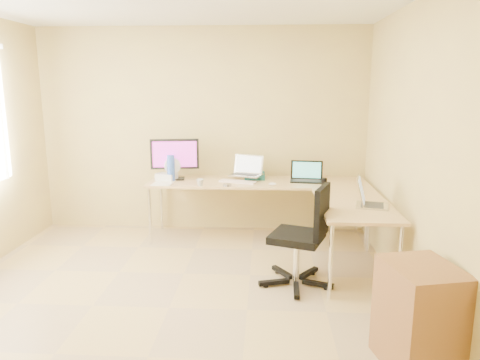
# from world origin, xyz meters

# --- Properties ---
(floor) EXTENTS (4.50, 4.50, 0.00)m
(floor) POSITION_xyz_m (0.00, 0.00, 0.00)
(floor) COLOR tan
(floor) RESTS_ON ground
(wall_back) EXTENTS (4.50, 0.00, 4.50)m
(wall_back) POSITION_xyz_m (0.00, 2.25, 1.30)
(wall_back) COLOR tan
(wall_back) RESTS_ON ground
(wall_front) EXTENTS (4.50, 0.00, 4.50)m
(wall_front) POSITION_xyz_m (0.00, -2.25, 1.30)
(wall_front) COLOR tan
(wall_front) RESTS_ON ground
(wall_right) EXTENTS (0.00, 4.50, 4.50)m
(wall_right) POSITION_xyz_m (2.10, 0.00, 1.30)
(wall_right) COLOR tan
(wall_right) RESTS_ON ground
(desk_main) EXTENTS (2.65, 0.70, 0.73)m
(desk_main) POSITION_xyz_m (0.72, 1.85, 0.36)
(desk_main) COLOR tan
(desk_main) RESTS_ON ground
(desk_return) EXTENTS (0.70, 1.30, 0.73)m
(desk_return) POSITION_xyz_m (1.70, 0.85, 0.36)
(desk_return) COLOR tan
(desk_return) RESTS_ON ground
(monitor) EXTENTS (0.62, 0.28, 0.51)m
(monitor) POSITION_xyz_m (-0.30, 1.90, 0.98)
(monitor) COLOR black
(monitor) RESTS_ON desk_main
(book_stack) EXTENTS (0.26, 0.34, 0.06)m
(book_stack) POSITION_xyz_m (0.68, 2.05, 0.76)
(book_stack) COLOR #195D5E
(book_stack) RESTS_ON desk_main
(laptop_center) EXTENTS (0.45, 0.40, 0.24)m
(laptop_center) POSITION_xyz_m (0.58, 1.91, 0.91)
(laptop_center) COLOR silver
(laptop_center) RESTS_ON desk_main
(laptop_black) EXTENTS (0.41, 0.32, 0.24)m
(laptop_black) POSITION_xyz_m (1.32, 1.86, 0.85)
(laptop_black) COLOR black
(laptop_black) RESTS_ON desk_main
(keyboard) EXTENTS (0.46, 0.26, 0.02)m
(keyboard) POSITION_xyz_m (0.49, 1.76, 0.74)
(keyboard) COLOR white
(keyboard) RESTS_ON desk_main
(mouse) EXTENTS (0.10, 0.07, 0.03)m
(mouse) POSITION_xyz_m (0.90, 1.63, 0.75)
(mouse) COLOR white
(mouse) RESTS_ON desk_main
(mug) EXTENTS (0.11, 0.11, 0.08)m
(mug) POSITION_xyz_m (0.06, 1.55, 0.77)
(mug) COLOR silver
(mug) RESTS_ON desk_main
(cd_stack) EXTENTS (0.12, 0.12, 0.03)m
(cd_stack) POSITION_xyz_m (0.38, 1.55, 0.74)
(cd_stack) COLOR silver
(cd_stack) RESTS_ON desk_main
(water_bottle) EXTENTS (0.12, 0.12, 0.32)m
(water_bottle) POSITION_xyz_m (-0.33, 1.80, 0.89)
(water_bottle) COLOR blue
(water_bottle) RESTS_ON desk_main
(papers) EXTENTS (0.24, 0.34, 0.01)m
(papers) POSITION_xyz_m (-0.40, 1.67, 0.73)
(papers) COLOR white
(papers) RESTS_ON desk_main
(white_box) EXTENTS (0.28, 0.24, 0.09)m
(white_box) POSITION_xyz_m (-0.40, 1.85, 0.77)
(white_box) COLOR silver
(white_box) RESTS_ON desk_main
(desk_fan) EXTENTS (0.26, 0.26, 0.25)m
(desk_fan) POSITION_xyz_m (-0.32, 1.88, 0.86)
(desk_fan) COLOR white
(desk_fan) RESTS_ON desk_main
(black_cup) EXTENTS (0.07, 0.07, 0.11)m
(black_cup) POSITION_xyz_m (1.49, 1.55, 0.78)
(black_cup) COLOR black
(black_cup) RESTS_ON desk_main
(laptop_return) EXTENTS (0.41, 0.35, 0.23)m
(laptop_return) POSITION_xyz_m (1.85, 0.74, 0.85)
(laptop_return) COLOR silver
(laptop_return) RESTS_ON desk_return
(office_chair) EXTENTS (0.77, 0.77, 1.00)m
(office_chair) POSITION_xyz_m (1.12, 0.54, 0.50)
(office_chair) COLOR black
(office_chair) RESTS_ON ground
(cabinet) EXTENTS (0.53, 0.61, 0.73)m
(cabinet) POSITION_xyz_m (1.85, -0.71, 0.36)
(cabinet) COLOR brown
(cabinet) RESTS_ON ground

